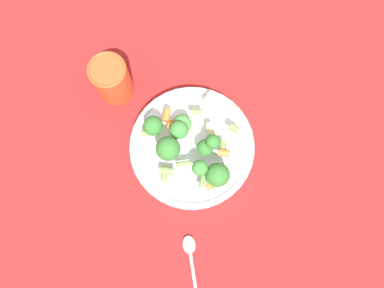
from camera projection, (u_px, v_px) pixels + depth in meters
ground_plane at (192, 149)px, 0.80m from camera, size 3.00×3.00×0.00m
bowl at (192, 147)px, 0.78m from camera, size 0.26×0.26×0.04m
pasta_salad at (188, 147)px, 0.72m from camera, size 0.19×0.20×0.09m
cup at (112, 79)px, 0.78m from camera, size 0.08×0.08×0.11m
spoon at (192, 265)px, 0.74m from camera, size 0.04×0.18×0.01m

